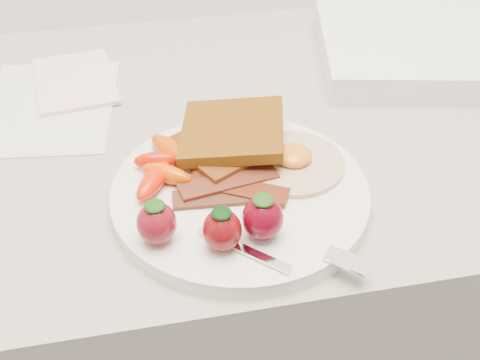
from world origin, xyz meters
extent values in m
cube|color=gray|center=(0.00, 1.70, 0.45)|extent=(2.00, 0.60, 0.90)
cylinder|color=white|center=(-0.03, 1.54, 0.91)|extent=(0.27, 0.27, 0.02)
cube|color=#422307|center=(-0.04, 1.61, 0.93)|extent=(0.13, 0.13, 0.01)
cube|color=#461C04|center=(-0.02, 1.62, 0.94)|extent=(0.14, 0.14, 0.03)
cylinder|color=#F6E9CE|center=(0.03, 1.57, 0.92)|extent=(0.13, 0.13, 0.01)
ellipsoid|color=orange|center=(0.04, 1.57, 0.93)|extent=(0.05, 0.05, 0.02)
cube|color=black|center=(-0.05, 1.53, 0.92)|extent=(0.11, 0.03, 0.00)
cube|color=#440403|center=(-0.03, 1.54, 0.92)|extent=(0.11, 0.07, 0.00)
cube|color=#4E190F|center=(-0.04, 1.55, 0.92)|extent=(0.11, 0.04, 0.00)
ellipsoid|color=red|center=(-0.11, 1.59, 0.93)|extent=(0.05, 0.02, 0.02)
ellipsoid|color=#CD4100|center=(-0.10, 1.57, 0.93)|extent=(0.06, 0.05, 0.02)
ellipsoid|color=red|center=(-0.12, 1.56, 0.93)|extent=(0.05, 0.07, 0.02)
ellipsoid|color=#BA3D00|center=(-0.09, 1.61, 0.93)|extent=(0.05, 0.07, 0.02)
ellipsoid|color=maroon|center=(-0.12, 1.49, 0.94)|extent=(0.04, 0.04, 0.04)
ellipsoid|color=#12440B|center=(-0.12, 1.49, 0.96)|extent=(0.02, 0.02, 0.01)
ellipsoid|color=#65080A|center=(-0.06, 1.46, 0.94)|extent=(0.04, 0.04, 0.04)
ellipsoid|color=black|center=(-0.06, 1.46, 0.96)|extent=(0.02, 0.02, 0.01)
ellipsoid|color=#5B0211|center=(-0.02, 1.47, 0.94)|extent=(0.04, 0.04, 0.04)
ellipsoid|color=#1C430E|center=(-0.02, 1.47, 0.96)|extent=(0.02, 0.02, 0.01)
cube|color=silver|center=(-0.04, 1.45, 0.92)|extent=(0.08, 0.07, 0.00)
cube|color=white|center=(0.05, 1.42, 0.92)|extent=(0.04, 0.04, 0.00)
cube|color=silver|center=(-0.24, 1.77, 0.90)|extent=(0.19, 0.24, 0.00)
cube|color=#F8CACB|center=(-0.20, 1.82, 0.91)|extent=(0.12, 0.16, 0.01)
cube|color=white|center=(0.30, 1.79, 0.92)|extent=(0.36, 0.31, 0.04)
camera|label=1|loc=(-0.12, 1.08, 1.32)|focal=45.00mm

